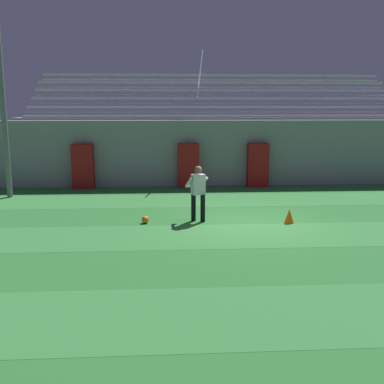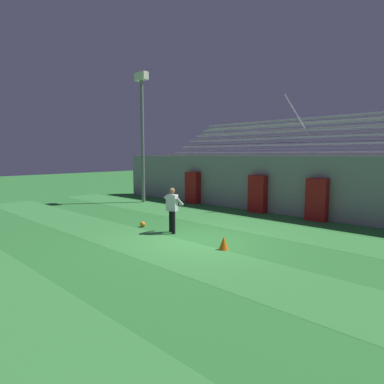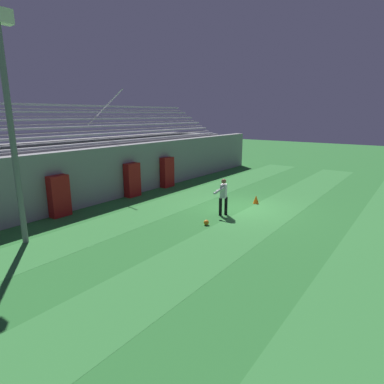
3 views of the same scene
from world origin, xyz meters
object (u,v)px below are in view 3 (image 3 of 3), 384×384
floodlight_pole (7,101)px  soccer_ball (206,222)px  padding_pillar_gate_right (167,172)px  padding_pillar_far_left (59,196)px  padding_pillar_gate_left (132,180)px  goalkeeper (223,195)px  traffic_cone (256,199)px

floodlight_pole → soccer_ball: size_ratio=34.45×
padding_pillar_gate_right → padding_pillar_far_left: size_ratio=1.00×
padding_pillar_far_left → floodlight_pole: size_ratio=0.24×
padding_pillar_gate_left → soccer_ball: 6.19m
padding_pillar_gate_right → soccer_ball: 7.51m
padding_pillar_gate_left → padding_pillar_far_left: bearing=180.0°
padding_pillar_far_left → padding_pillar_gate_right: bearing=0.0°
padding_pillar_gate_left → goalkeeper: (-0.02, -5.78, 0.03)m
padding_pillar_gate_left → padding_pillar_gate_right: 2.95m
soccer_ball → traffic_cone: size_ratio=0.52×
soccer_ball → traffic_cone: (4.23, -0.24, 0.10)m
floodlight_pole → traffic_cone: 11.47m
padding_pillar_gate_left → floodlight_pole: 8.09m
soccer_ball → traffic_cone: 4.23m
goalkeeper → soccer_ball: goalkeeper is taller
goalkeeper → traffic_cone: bearing=-8.2°
padding_pillar_gate_right → floodlight_pole: size_ratio=0.24×
floodlight_pole → traffic_cone: size_ratio=18.05×
padding_pillar_far_left → traffic_cone: (7.04, -6.17, -0.71)m
goalkeeper → soccer_ball: 1.78m
padding_pillar_gate_right → floodlight_pole: (-9.82, -1.72, 3.91)m
floodlight_pole → goalkeeper: bearing=-30.7°
padding_pillar_gate_left → traffic_cone: padding_pillar_gate_left is taller
padding_pillar_gate_right → floodlight_pole: 10.71m
floodlight_pole → padding_pillar_gate_right: bearing=9.9°
padding_pillar_gate_left → padding_pillar_far_left: 4.40m
goalkeeper → traffic_cone: 2.79m
floodlight_pole → goalkeeper: floodlight_pole is taller
padding_pillar_far_left → soccer_ball: bearing=-64.6°
padding_pillar_gate_left → traffic_cone: (2.64, -6.17, -0.71)m
goalkeeper → padding_pillar_far_left: bearing=127.1°
padding_pillar_gate_left → traffic_cone: bearing=-66.8°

